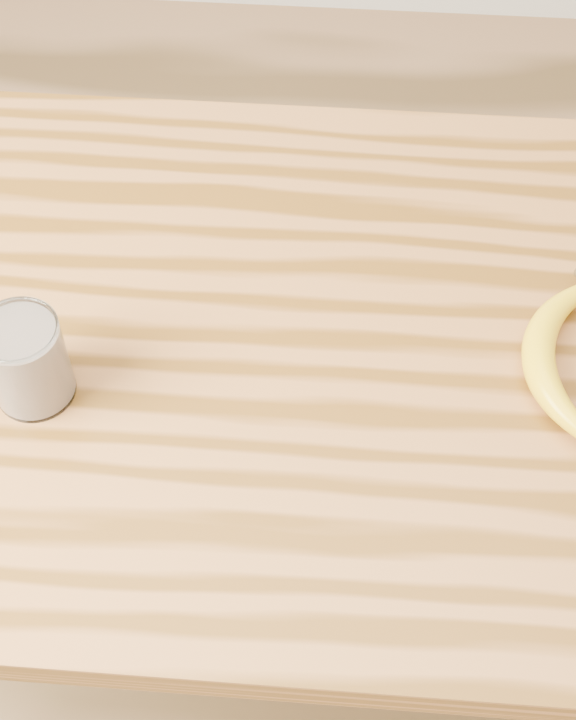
{
  "coord_description": "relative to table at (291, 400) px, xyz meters",
  "views": [
    {
      "loc": [
        0.05,
        -0.7,
        1.78
      ],
      "look_at": [
        0.0,
        -0.06,
        0.93
      ],
      "focal_mm": 50.0,
      "sensor_mm": 36.0,
      "label": 1
    }
  ],
  "objects": [
    {
      "name": "table",
      "position": [
        0.0,
        0.0,
        0.0
      ],
      "size": [
        1.2,
        0.8,
        0.9
      ],
      "color": "#955C2C",
      "rests_on": "ground"
    },
    {
      "name": "banana",
      "position": [
        0.27,
        -0.02,
        0.15
      ],
      "size": [
        0.13,
        0.31,
        0.04
      ],
      "primitive_type": null,
      "rotation": [
        0.0,
        0.0,
        -0.08
      ],
      "color": "yellow",
      "rests_on": "table"
    },
    {
      "name": "smoothie_glass",
      "position": [
        -0.27,
        -0.1,
        0.18
      ],
      "size": [
        0.09,
        0.09,
        0.11
      ],
      "color": "white",
      "rests_on": "table"
    }
  ]
}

